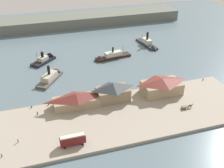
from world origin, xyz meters
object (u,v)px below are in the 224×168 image
(street_tram, at_px, (73,139))
(horse_cart, at_px, (187,107))
(ferry_shed_customs_shed, at_px, (162,86))
(mooring_post_center_east, at_px, (32,107))
(mooring_post_center_west, at_px, (178,83))
(ferry_shed_west_terminal, at_px, (76,100))
(ferry_departing_north, at_px, (46,59))
(pedestrian_near_cart, at_px, (2,155))
(pedestrian_by_tram, at_px, (37,113))
(ferry_outer_harbor, at_px, (149,44))
(ferry_shed_central_terminal, at_px, (113,91))
(mooring_post_east, at_px, (203,79))
(ferry_moored_east, at_px, (52,76))
(ferry_approaching_west, at_px, (109,57))
(pedestrian_walking_west, at_px, (18,141))
(mooring_post_west, at_px, (48,104))

(street_tram, xyz_separation_m, horse_cart, (52.09, 8.30, -1.59))
(ferry_shed_customs_shed, height_order, mooring_post_center_east, ferry_shed_customs_shed)
(mooring_post_center_west, bearing_deg, ferry_shed_west_terminal, -175.62)
(ferry_departing_north, bearing_deg, horse_cart, -53.02)
(pedestrian_near_cart, distance_m, ferry_departing_north, 82.06)
(pedestrian_by_tram, xyz_separation_m, ferry_outer_harbor, (78.13, 59.95, -0.53))
(ferry_shed_central_terminal, height_order, ferry_departing_north, ferry_shed_central_terminal)
(ferry_shed_customs_shed, relative_size, mooring_post_east, 20.83)
(ferry_shed_central_terminal, height_order, ferry_outer_harbor, ferry_shed_central_terminal)
(ferry_shed_west_terminal, relative_size, street_tram, 2.21)
(mooring_post_center_east, bearing_deg, ferry_departing_north, 77.55)
(street_tram, distance_m, mooring_post_east, 79.17)
(ferry_shed_central_terminal, distance_m, ferry_outer_harbor, 72.78)
(horse_cart, bearing_deg, ferry_outer_harbor, 78.70)
(ferry_shed_central_terminal, bearing_deg, ferry_moored_east, 128.38)
(ferry_shed_central_terminal, relative_size, street_tram, 1.61)
(pedestrian_near_cart, height_order, ferry_approaching_west, ferry_approaching_west)
(mooring_post_center_east, distance_m, ferry_moored_east, 29.16)
(mooring_post_center_west, height_order, ferry_approaching_west, ferry_approaching_west)
(street_tram, height_order, pedestrian_walking_west, street_tram)
(horse_cart, relative_size, pedestrian_by_tram, 3.28)
(mooring_post_west, distance_m, ferry_approaching_west, 59.20)
(mooring_post_west, bearing_deg, ferry_shed_west_terminal, -20.98)
(mooring_post_center_west, height_order, mooring_post_center_east, same)
(mooring_post_east, xyz_separation_m, ferry_approaching_west, (-38.20, 42.76, -0.28))
(street_tram, distance_m, ferry_outer_harbor, 106.62)
(horse_cart, bearing_deg, pedestrian_walking_west, -179.27)
(street_tram, bearing_deg, ferry_outer_harbor, 51.05)
(horse_cart, bearing_deg, ferry_moored_east, 138.32)
(mooring_post_west, height_order, ferry_approaching_west, ferry_approaching_west)
(ferry_shed_west_terminal, bearing_deg, mooring_post_center_west, 4.38)
(ferry_shed_customs_shed, bearing_deg, pedestrian_near_cart, -162.76)
(ferry_shed_central_terminal, xyz_separation_m, ferry_departing_north, (-25.14, 55.14, -4.45))
(mooring_post_center_east, height_order, ferry_moored_east, ferry_moored_east)
(horse_cart, xyz_separation_m, ferry_outer_harbor, (14.91, 74.60, -0.69))
(ferry_shed_west_terminal, relative_size, pedestrian_by_tram, 12.30)
(mooring_post_west, bearing_deg, mooring_post_east, -0.38)
(ferry_outer_harbor, bearing_deg, pedestrian_near_cart, -138.37)
(ferry_shed_central_terminal, height_order, pedestrian_by_tram, ferry_shed_central_terminal)
(mooring_post_center_west, distance_m, mooring_post_west, 65.19)
(pedestrian_by_tram, distance_m, ferry_approaching_west, 67.29)
(ferry_shed_west_terminal, bearing_deg, ferry_moored_east, 103.30)
(horse_cart, relative_size, mooring_post_center_west, 6.11)
(street_tram, xyz_separation_m, ferry_moored_east, (-1.26, 55.80, -2.23))
(street_tram, height_order, ferry_outer_harbor, ferry_outer_harbor)
(mooring_post_center_east, relative_size, ferry_outer_harbor, 0.04)
(mooring_post_west, distance_m, mooring_post_east, 79.68)
(ferry_moored_east, distance_m, ferry_departing_north, 24.30)
(ferry_shed_central_terminal, distance_m, pedestrian_walking_west, 46.11)
(pedestrian_walking_west, height_order, ferry_approaching_west, ferry_approaching_west)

